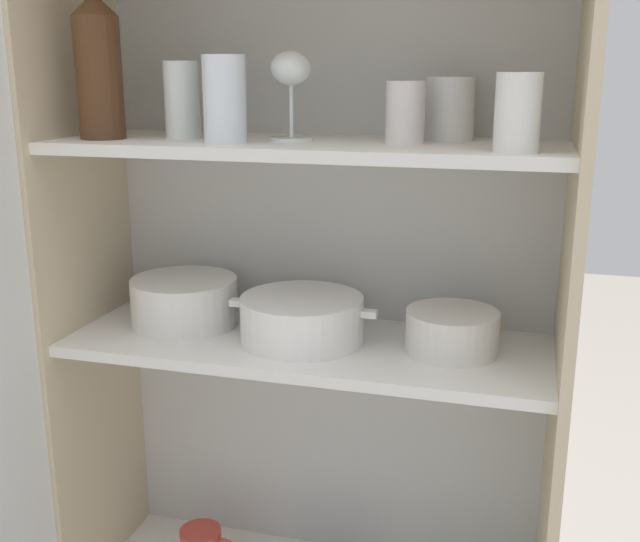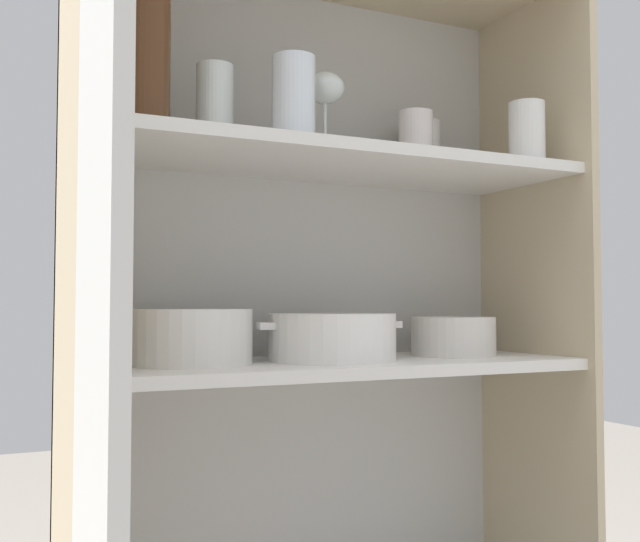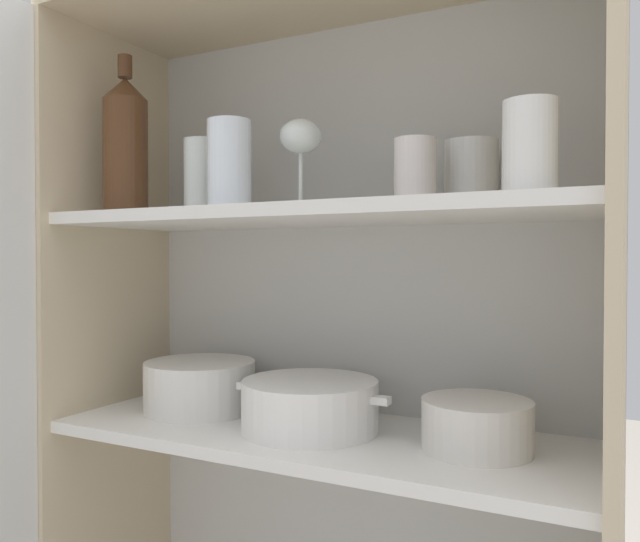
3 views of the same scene
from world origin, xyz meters
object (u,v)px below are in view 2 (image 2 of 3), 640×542
wine_bottle (144,49)px  casserole_dish (332,337)px  mixing_bowl_large (453,335)px  plate_stack_white (190,337)px

wine_bottle → casserole_dish: size_ratio=1.03×
wine_bottle → mixing_bowl_large: wine_bottle is taller
wine_bottle → casserole_dish: 0.56m
plate_stack_white → mixing_bowl_large: (0.51, -0.01, -0.00)m
mixing_bowl_large → casserole_dish: (-0.27, -0.02, 0.00)m
plate_stack_white → mixing_bowl_large: 0.51m
mixing_bowl_large → wine_bottle: bearing=-173.3°
plate_stack_white → casserole_dish: plate_stack_white is taller
wine_bottle → casserole_dish: (0.34, 0.06, -0.44)m
wine_bottle → plate_stack_white: size_ratio=1.39×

